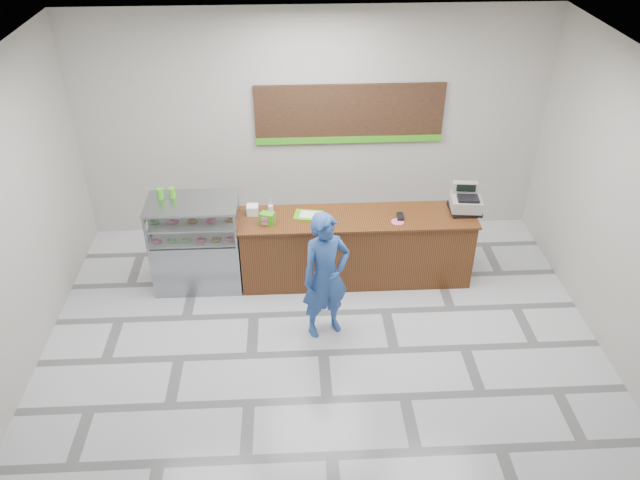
{
  "coord_description": "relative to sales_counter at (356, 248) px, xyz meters",
  "views": [
    {
      "loc": [
        -0.34,
        -5.7,
        5.45
      ],
      "look_at": [
        0.01,
        0.9,
        1.09
      ],
      "focal_mm": 35.0,
      "sensor_mm": 36.0,
      "label": 1
    }
  ],
  "objects": [
    {
      "name": "floor",
      "position": [
        -0.55,
        -1.55,
        -0.52
      ],
      "size": [
        7.0,
        7.0,
        0.0
      ],
      "primitive_type": "plane",
      "color": "silver",
      "rests_on": "ground"
    },
    {
      "name": "back_wall",
      "position": [
        -0.55,
        1.45,
        1.23
      ],
      "size": [
        7.0,
        0.0,
        7.0
      ],
      "primitive_type": "plane",
      "rotation": [
        1.57,
        0.0,
        0.0
      ],
      "color": "#B6B1A7",
      "rests_on": "floor"
    },
    {
      "name": "ceiling",
      "position": [
        -0.55,
        -1.55,
        2.98
      ],
      "size": [
        7.0,
        7.0,
        0.0
      ],
      "primitive_type": "plane",
      "rotation": [
        3.14,
        0.0,
        0.0
      ],
      "color": "silver",
      "rests_on": "back_wall"
    },
    {
      "name": "sales_counter",
      "position": [
        0.0,
        0.0,
        0.0
      ],
      "size": [
        3.26,
        0.76,
        1.03
      ],
      "color": "#5C3116",
      "rests_on": "floor"
    },
    {
      "name": "display_case",
      "position": [
        -2.22,
        -0.0,
        0.16
      ],
      "size": [
        1.22,
        0.72,
        1.33
      ],
      "color": "gray",
      "rests_on": "floor"
    },
    {
      "name": "menu_board",
      "position": [
        -0.0,
        1.41,
        1.42
      ],
      "size": [
        2.8,
        0.06,
        0.9
      ],
      "color": "black",
      "rests_on": "back_wall"
    },
    {
      "name": "cash_register",
      "position": [
        1.5,
        0.09,
        0.66
      ],
      "size": [
        0.45,
        0.47,
        0.39
      ],
      "rotation": [
        0.0,
        0.0,
        -0.11
      ],
      "color": "black",
      "rests_on": "sales_counter"
    },
    {
      "name": "card_terminal",
      "position": [
        0.58,
        -0.06,
        0.54
      ],
      "size": [
        0.11,
        0.19,
        0.04
      ],
      "primitive_type": "cube",
      "rotation": [
        0.0,
        0.0,
        -0.09
      ],
      "color": "black",
      "rests_on": "sales_counter"
    },
    {
      "name": "serving_tray",
      "position": [
        -0.66,
        0.06,
        0.52
      ],
      "size": [
        0.42,
        0.34,
        0.02
      ],
      "rotation": [
        0.0,
        0.0,
        -0.2
      ],
      "color": "#52B515",
      "rests_on": "sales_counter"
    },
    {
      "name": "napkin_box",
      "position": [
        -1.43,
        0.15,
        0.58
      ],
      "size": [
        0.16,
        0.16,
        0.13
      ],
      "primitive_type": "cube",
      "rotation": [
        0.0,
        0.0,
        -0.02
      ],
      "color": "white",
      "rests_on": "sales_counter"
    },
    {
      "name": "straw_cup",
      "position": [
        -1.18,
        0.18,
        0.57
      ],
      "size": [
        0.07,
        0.07,
        0.11
      ],
      "primitive_type": "cylinder",
      "color": "silver",
      "rests_on": "sales_counter"
    },
    {
      "name": "promo_box",
      "position": [
        -1.22,
        -0.12,
        0.6
      ],
      "size": [
        0.21,
        0.18,
        0.16
      ],
      "primitive_type": "cube",
      "rotation": [
        0.0,
        0.0,
        -0.35
      ],
      "color": "green",
      "rests_on": "sales_counter"
    },
    {
      "name": "donut_decal",
      "position": [
        0.53,
        -0.16,
        0.52
      ],
      "size": [
        0.17,
        0.17,
        0.0
      ],
      "primitive_type": "cylinder",
      "color": "#E8658D",
      "rests_on": "sales_counter"
    },
    {
      "name": "green_cup_left",
      "position": [
        -2.64,
        0.12,
        0.89
      ],
      "size": [
        0.09,
        0.09,
        0.15
      ],
      "primitive_type": "cylinder",
      "color": "green",
      "rests_on": "display_case"
    },
    {
      "name": "green_cup_right",
      "position": [
        -2.48,
        0.14,
        0.88
      ],
      "size": [
        0.09,
        0.09,
        0.14
      ],
      "primitive_type": "cylinder",
      "color": "green",
      "rests_on": "display_case"
    },
    {
      "name": "customer",
      "position": [
        -0.5,
        -1.11,
        0.35
      ],
      "size": [
        0.74,
        0.62,
        1.73
      ],
      "primitive_type": "imported",
      "rotation": [
        0.0,
        0.0,
        0.38
      ],
      "color": "#2A4F98",
      "rests_on": "floor"
    }
  ]
}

